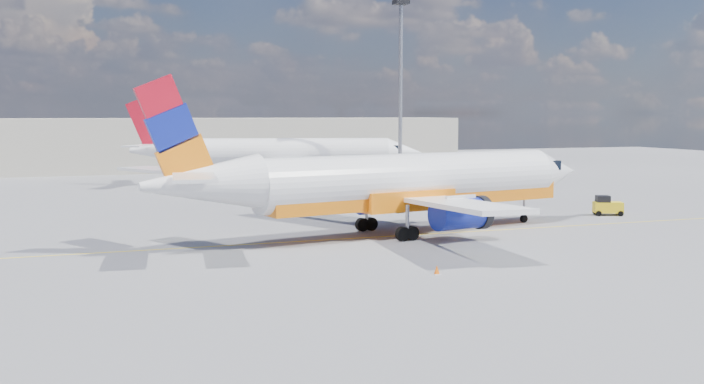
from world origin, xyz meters
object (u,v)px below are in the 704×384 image
object	(u,v)px
main_jet	(398,183)
second_jet	(282,155)
traffic_cone	(437,270)
gse_tug	(607,206)

from	to	relation	value
main_jet	second_jet	size ratio (longest dim) A/B	1.03
traffic_cone	gse_tug	bearing A→B (deg)	35.37
gse_tug	traffic_cone	size ratio (longest dim) A/B	5.34
gse_tug	traffic_cone	distance (m)	30.42
main_jet	second_jet	xyz separation A→B (m)	(2.16, 41.51, -0.09)
main_jet	gse_tug	xyz separation A→B (m)	(21.21, 3.80, -2.94)
traffic_cone	main_jet	bearing A→B (deg)	75.42
gse_tug	second_jet	bearing A→B (deg)	140.68
main_jet	traffic_cone	world-z (taller)	main_jet
main_jet	gse_tug	bearing A→B (deg)	-0.95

